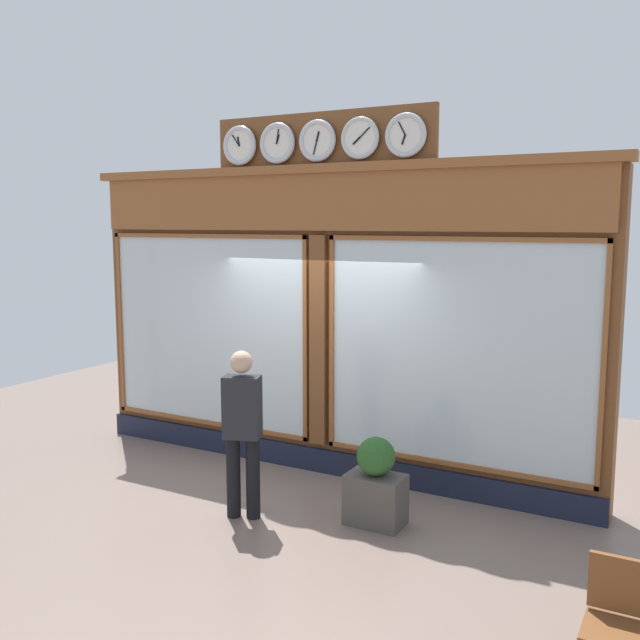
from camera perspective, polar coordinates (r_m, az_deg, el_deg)
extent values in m
plane|color=#7A665B|center=(6.47, -12.78, -19.22)|extent=(14.00, 14.00, 0.00)
cube|color=brown|center=(8.28, 0.50, -0.39)|extent=(6.41, 0.30, 3.47)
cube|color=#191E33|center=(8.51, -0.07, -11.22)|extent=(6.41, 0.08, 0.28)
cube|color=brown|center=(8.03, -0.14, 9.49)|extent=(6.28, 0.08, 0.64)
cube|color=brown|center=(8.06, -0.07, 12.10)|extent=(6.53, 0.20, 0.10)
cube|color=silver|center=(7.52, 10.87, -2.67)|extent=(2.85, 0.02, 2.33)
cube|color=brown|center=(7.38, 11.06, 6.43)|extent=(2.95, 0.04, 0.05)
cube|color=brown|center=(7.81, 10.59, -11.32)|extent=(2.95, 0.04, 0.05)
cube|color=brown|center=(7.20, 21.89, -3.58)|extent=(0.05, 0.04, 2.43)
cube|color=brown|center=(8.06, 0.97, -1.82)|extent=(0.05, 0.04, 2.43)
cube|color=silver|center=(9.05, -9.10, -0.85)|extent=(2.85, 0.02, 2.33)
cube|color=brown|center=(8.93, -9.35, 6.71)|extent=(2.95, 0.04, 0.05)
cube|color=brown|center=(9.29, -9.02, -8.15)|extent=(2.95, 0.04, 0.05)
cube|color=brown|center=(9.99, -15.76, -0.23)|extent=(0.05, 0.04, 2.43)
cube|color=brown|center=(8.23, -1.19, -1.62)|extent=(0.05, 0.04, 2.43)
cube|color=brown|center=(8.15, -0.10, -1.72)|extent=(0.20, 0.10, 2.43)
cube|color=brown|center=(8.13, 0.07, 14.20)|extent=(2.73, 0.06, 0.64)
cylinder|color=white|center=(7.61, 6.92, 14.58)|extent=(0.37, 0.02, 0.37)
torus|color=silver|center=(7.60, 6.91, 14.58)|extent=(0.46, 0.06, 0.46)
cube|color=black|center=(7.59, 6.75, 14.23)|extent=(0.05, 0.01, 0.10)
cube|color=black|center=(7.62, 6.61, 15.10)|extent=(0.09, 0.01, 0.14)
sphere|color=black|center=(7.59, 6.87, 14.59)|extent=(0.02, 0.02, 0.02)
cylinder|color=white|center=(7.82, 3.25, 14.44)|extent=(0.37, 0.02, 0.37)
torus|color=silver|center=(7.81, 3.24, 14.44)|extent=(0.45, 0.05, 0.45)
cube|color=black|center=(7.82, 2.93, 14.21)|extent=(0.09, 0.01, 0.08)
cube|color=black|center=(7.79, 3.61, 14.85)|extent=(0.13, 0.01, 0.11)
sphere|color=black|center=(7.80, 3.19, 14.45)|extent=(0.02, 0.02, 0.02)
cylinder|color=white|center=(8.06, -0.21, 14.26)|extent=(0.37, 0.02, 0.37)
torus|color=silver|center=(8.05, -0.23, 14.26)|extent=(0.46, 0.06, 0.46)
cube|color=black|center=(8.04, -0.18, 14.62)|extent=(0.04, 0.01, 0.10)
cube|color=black|center=(8.05, -0.40, 13.73)|extent=(0.05, 0.01, 0.15)
sphere|color=black|center=(8.04, -0.28, 14.27)|extent=(0.02, 0.02, 0.02)
cylinder|color=white|center=(8.32, -3.46, 14.04)|extent=(0.37, 0.02, 0.37)
torus|color=silver|center=(8.32, -3.47, 14.04)|extent=(0.46, 0.06, 0.46)
cube|color=black|center=(8.31, -3.42, 14.38)|extent=(0.05, 0.01, 0.10)
cube|color=black|center=(8.31, -3.44, 14.59)|extent=(0.04, 0.01, 0.16)
sphere|color=black|center=(8.31, -3.53, 14.05)|extent=(0.02, 0.02, 0.02)
cylinder|color=white|center=(8.61, -6.49, 13.80)|extent=(0.37, 0.02, 0.37)
torus|color=silver|center=(8.61, -6.50, 13.80)|extent=(0.46, 0.06, 0.46)
cube|color=black|center=(8.61, -6.60, 14.13)|extent=(0.04, 0.01, 0.10)
cube|color=black|center=(8.63, -6.82, 14.19)|extent=(0.10, 0.01, 0.13)
sphere|color=black|center=(8.60, -6.56, 13.81)|extent=(0.02, 0.02, 0.02)
cylinder|color=black|center=(7.26, -6.99, -12.44)|extent=(0.14, 0.14, 0.82)
cylinder|color=black|center=(7.21, -5.42, -12.57)|extent=(0.14, 0.14, 0.82)
cube|color=#232328|center=(7.02, -6.30, -6.99)|extent=(0.41, 0.33, 0.62)
sphere|color=tan|center=(6.92, -6.36, -3.38)|extent=(0.22, 0.22, 0.22)
cube|color=#4C4742|center=(7.12, 4.50, -14.23)|extent=(0.56, 0.36, 0.50)
sphere|color=#285623|center=(6.96, 4.54, -10.90)|extent=(0.38, 0.38, 0.38)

